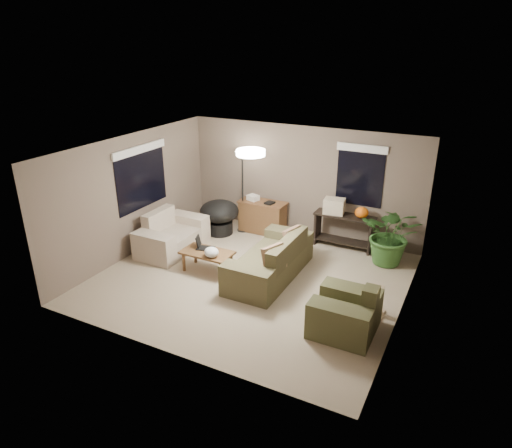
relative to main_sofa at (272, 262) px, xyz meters
The scene contains 20 objects.
room_shell 1.04m from the main_sofa, 139.91° to the right, with size 5.50×5.50×5.50m.
main_sofa is the anchor object (origin of this frame).
throw_pillows 0.44m from the main_sofa, ahead, with size 0.38×1.40×0.47m.
loveseat 2.43m from the main_sofa, behind, with size 0.90×1.60×0.85m.
armchair 2.06m from the main_sofa, 30.94° to the right, with size 0.95×1.00×0.85m.
coffee_table 1.27m from the main_sofa, 162.62° to the right, with size 1.00×0.55×0.42m.
laptop 1.42m from the main_sofa, 168.58° to the right, with size 0.42×0.30×0.24m.
plastic_bag 1.16m from the main_sofa, 152.34° to the right, with size 0.28×0.25×0.20m, color white.
desk 2.17m from the main_sofa, 120.83° to the left, with size 1.10×0.50×0.75m.
desk_papers 2.30m from the main_sofa, 124.38° to the left, with size 0.71×0.31×0.12m.
console_table 2.08m from the main_sofa, 66.53° to the left, with size 1.30×0.40×0.75m.
pumpkin 2.31m from the main_sofa, 58.28° to the left, with size 0.28×0.28×0.23m, color orange.
cardboard_box 2.08m from the main_sofa, 73.14° to the left, with size 0.43×0.32×0.32m, color beige.
papasan_chair 2.38m from the main_sofa, 145.76° to the left, with size 1.17×1.17×0.80m.
floor_lamp 2.67m from the main_sofa, 132.13° to the left, with size 0.32×0.32×1.91m.
ceiling_fixture 2.18m from the main_sofa, 139.91° to the right, with size 0.50×0.50×0.10m, color white.
houseplant 2.47m from the main_sofa, 39.65° to the left, with size 1.14×1.26×0.99m, color #2D5923.
cat_scratching_post 2.10m from the main_sofa, 10.58° to the right, with size 0.32×0.32×0.50m.
window_left 3.38m from the main_sofa, behind, with size 0.05×1.56×1.33m.
window_back 2.85m from the main_sofa, 65.87° to the left, with size 1.06×0.05×1.33m.
Camera 1 is at (3.55, -6.77, 4.27)m, focal length 32.00 mm.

